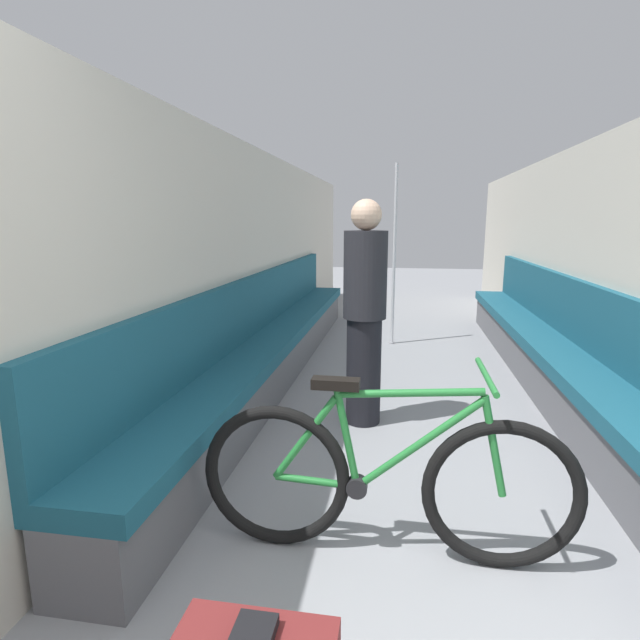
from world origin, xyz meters
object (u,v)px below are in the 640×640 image
bench_seat_row_right (553,355)px  grab_pole_near (394,259)px  bench_seat_row_left (274,344)px  passenger_standing (365,312)px  bicycle (385,481)px

bench_seat_row_right → grab_pole_near: bearing=133.3°
bench_seat_row_left → passenger_standing: 1.39m
bench_seat_row_left → bicycle: bench_seat_row_left is taller
bench_seat_row_right → passenger_standing: (-1.54, -0.94, 0.50)m
bicycle → grab_pole_near: size_ratio=0.78×
bench_seat_row_left → bench_seat_row_right: bearing=0.0°
bicycle → grab_pole_near: grab_pole_near is taller
grab_pole_near → passenger_standing: (-0.15, -2.40, -0.19)m
bench_seat_row_right → bicycle: bench_seat_row_right is taller
bicycle → passenger_standing: size_ratio=1.02×
passenger_standing → bench_seat_row_left: bearing=-56.9°
bicycle → passenger_standing: bearing=78.2°
bench_seat_row_left → bicycle: bearing=-65.2°
grab_pole_near → passenger_standing: grab_pole_near is taller
bench_seat_row_right → grab_pole_near: 2.13m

